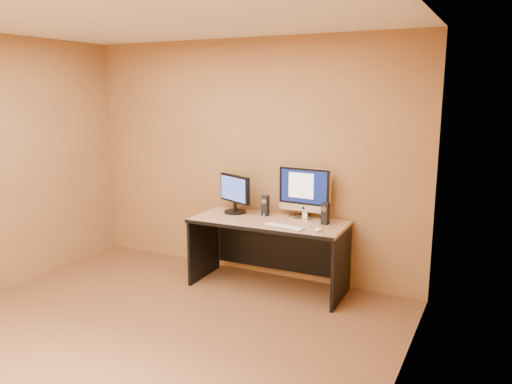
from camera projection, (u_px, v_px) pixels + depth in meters
floor at (134, 346)px, 4.06m from camera, size 4.00×4.00×0.00m
walls at (126, 190)px, 3.80m from camera, size 4.00×4.00×2.60m
ceiling at (117, 10)px, 3.54m from camera, size 4.00×4.00×0.00m
desk at (268, 254)px, 5.20m from camera, size 1.61×0.75×0.73m
imac at (303, 193)px, 5.14m from camera, size 0.57×0.23×0.55m
second_monitor at (235, 194)px, 5.40m from camera, size 0.53×0.41×0.42m
speaker_left at (265, 206)px, 5.30m from camera, size 0.07×0.07×0.22m
speaker_right at (325, 214)px, 4.95m from camera, size 0.08×0.08×0.22m
keyboard at (284, 227)px, 4.85m from camera, size 0.44×0.18×0.02m
mouse at (318, 229)px, 4.72m from camera, size 0.07×0.11×0.04m
cable_a at (307, 217)px, 5.23m from camera, size 0.05×0.22×0.01m
cable_b at (295, 215)px, 5.33m from camera, size 0.10×0.16×0.01m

